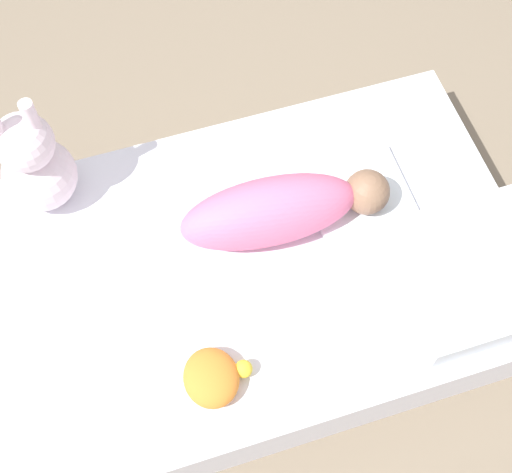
% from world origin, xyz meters
% --- Properties ---
extents(ground_plane, '(12.00, 12.00, 0.00)m').
position_xyz_m(ground_plane, '(0.00, 0.00, 0.00)').
color(ground_plane, '#7A6B56').
extents(bed_mattress, '(1.37, 0.83, 0.18)m').
position_xyz_m(bed_mattress, '(0.00, 0.00, 0.09)').
color(bed_mattress, white).
rests_on(bed_mattress, ground_plane).
extents(burp_cloth, '(0.25, 0.21, 0.02)m').
position_xyz_m(burp_cloth, '(0.33, 0.11, 0.19)').
color(burp_cloth, white).
rests_on(burp_cloth, bed_mattress).
extents(swaddled_baby, '(0.52, 0.19, 0.17)m').
position_xyz_m(swaddled_baby, '(0.11, 0.07, 0.27)').
color(swaddled_baby, pink).
rests_on(swaddled_baby, bed_mattress).
extents(pillow, '(0.39, 0.35, 0.08)m').
position_xyz_m(pillow, '(0.52, -0.20, 0.23)').
color(pillow, white).
rests_on(pillow, bed_mattress).
extents(bunny_plush, '(0.18, 0.18, 0.35)m').
position_xyz_m(bunny_plush, '(-0.41, 0.34, 0.32)').
color(bunny_plush, silver).
rests_on(bunny_plush, bed_mattress).
extents(turtle_plush, '(0.16, 0.14, 0.07)m').
position_xyz_m(turtle_plush, '(-0.15, -0.26, 0.22)').
color(turtle_plush, orange).
rests_on(turtle_plush, bed_mattress).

